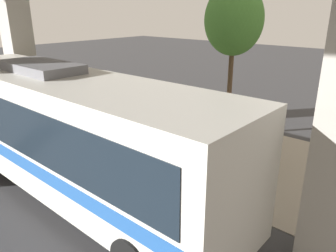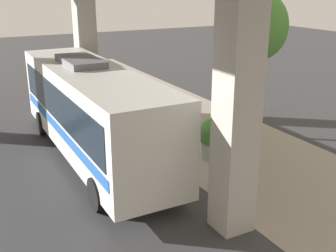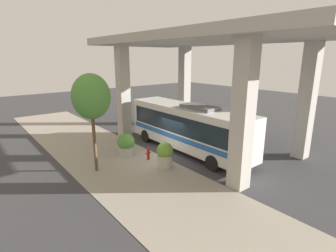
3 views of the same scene
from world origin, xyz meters
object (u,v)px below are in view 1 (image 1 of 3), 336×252
Objects in this scene: planter_front at (125,127)px; bus at (67,128)px; fire_hydrant at (161,146)px; street_tree_near at (234,20)px; planter_middle at (214,144)px.

bus is at bearing 21.25° from planter_front.
fire_hydrant is (-3.27, 0.41, -1.49)m from bus.
street_tree_near is (-3.66, 2.16, 3.74)m from planter_front.
planter_middle is (-0.86, 3.36, -0.02)m from planter_front.
planter_middle is (-0.67, 1.75, 0.34)m from fire_hydrant.
street_tree_near is (-3.47, 0.55, 4.10)m from fire_hydrant.
bus is 1.82× the size of street_tree_near.
planter_middle is at bearing 151.28° from bus.
planter_front reaches higher than planter_middle.
planter_front is 3.47m from planter_middle.
planter_front is 5.66m from street_tree_near.
planter_middle is 4.84m from street_tree_near.
bus reaches higher than planter_front.
planter_middle is at bearing 104.33° from planter_front.
street_tree_near is at bearing -156.81° from planter_middle.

